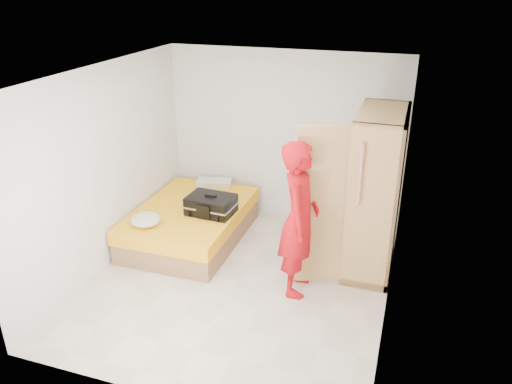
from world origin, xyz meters
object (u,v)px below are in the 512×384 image
(suitcase, at_px, (211,205))
(round_cushion, at_px, (146,219))
(bed, at_px, (191,223))
(wardrobe, at_px, (371,198))
(person, at_px, (299,219))

(suitcase, relative_size, round_cushion, 1.68)
(bed, xyz_separation_m, round_cushion, (-0.33, -0.66, 0.33))
(wardrobe, bearing_deg, bed, -179.18)
(person, xyz_separation_m, suitcase, (-1.41, 0.68, -0.33))
(wardrobe, xyz_separation_m, person, (-0.73, -0.78, -0.05))
(bed, bearing_deg, person, -22.67)
(bed, height_order, wardrobe, wardrobe)
(bed, bearing_deg, wardrobe, 0.82)
(round_cushion, bearing_deg, suitcase, 41.14)
(person, height_order, suitcase, person)
(round_cushion, bearing_deg, person, -2.29)
(bed, relative_size, wardrobe, 0.96)
(suitcase, height_order, round_cushion, suitcase)
(bed, distance_m, suitcase, 0.52)
(wardrobe, bearing_deg, suitcase, -177.50)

